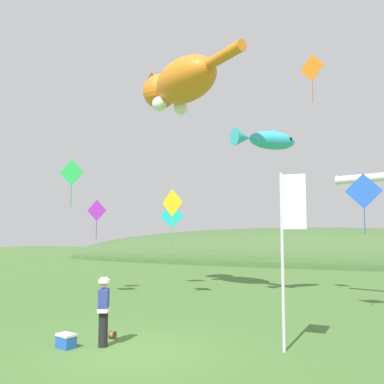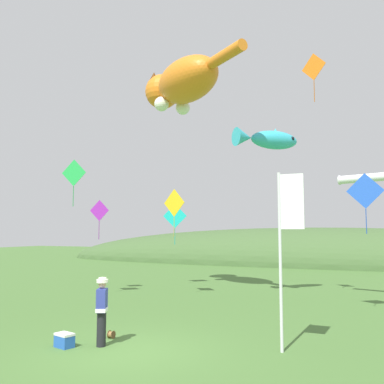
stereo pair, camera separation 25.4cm
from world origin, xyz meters
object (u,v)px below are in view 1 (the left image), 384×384
festival_banner_pole (288,233)px  kite_diamond_orange (312,68)px  kite_giant_cat (179,84)px  picnic_cooler (66,341)px  kite_diamond_green (72,173)px  kite_diamond_violet (97,211)px  kite_diamond_blue (364,192)px  kite_diamond_teal (172,216)px  kite_spool (113,335)px  kite_tube_streamer (369,178)px  kite_diamond_gold (172,203)px  kite_fish_windsock (266,140)px  festival_attendant (104,309)px

festival_banner_pole → kite_diamond_orange: kite_diamond_orange is taller
kite_giant_cat → picnic_cooler: bearing=-83.6°
kite_giant_cat → kite_diamond_green: (-3.77, -3.16, -4.54)m
festival_banner_pole → kite_diamond_violet: bearing=148.0°
kite_diamond_green → kite_diamond_blue: size_ratio=0.95×
picnic_cooler → kite_diamond_teal: (-2.89, 12.25, 3.64)m
kite_giant_cat → kite_diamond_green: bearing=-140.0°
kite_spool → kite_tube_streamer: kite_tube_streamer is taller
festival_banner_pole → kite_diamond_blue: size_ratio=2.04×
kite_diamond_teal → kite_diamond_violet: 4.44m
kite_giant_cat → kite_diamond_orange: 6.33m
kite_tube_streamer → kite_diamond_orange: kite_diamond_orange is taller
kite_diamond_gold → kite_giant_cat: bearing=88.4°
kite_fish_windsock → kite_diamond_green: 8.78m
kite_diamond_green → kite_diamond_teal: (1.91, 6.25, -1.73)m
picnic_cooler → kite_diamond_gold: kite_diamond_gold is taller
kite_spool → kite_diamond_violet: kite_diamond_violet is taller
picnic_cooler → kite_diamond_teal: bearing=103.3°
kite_giant_cat → kite_fish_windsock: (4.08, 0.46, -2.99)m
festival_banner_pole → kite_giant_cat: kite_giant_cat is taller
festival_banner_pole → kite_diamond_gold: size_ratio=2.06×
kite_diamond_green → kite_diamond_orange: size_ratio=1.02×
kite_diamond_gold → kite_diamond_blue: size_ratio=0.99×
kite_diamond_green → kite_diamond_orange: kite_diamond_orange is taller
picnic_cooler → kite_giant_cat: size_ratio=0.08×
festival_banner_pole → kite_tube_streamer: (1.89, 8.76, 2.33)m
festival_banner_pole → kite_fish_windsock: (-2.34, 7.78, 4.17)m
kite_diamond_violet → kite_diamond_gold: size_ratio=0.90×
kite_diamond_teal → kite_diamond_blue: 11.05m
kite_diamond_gold → kite_tube_streamer: bearing=14.3°
festival_attendant → kite_diamond_violet: size_ratio=0.91×
kite_diamond_green → kite_giant_cat: bearing=40.0°
kite_spool → kite_tube_streamer: bearing=54.3°
festival_banner_pole → kite_diamond_gold: 9.34m
festival_attendant → kite_diamond_teal: kite_diamond_teal is taller
picnic_cooler → kite_diamond_gold: 9.46m
kite_diamond_gold → kite_diamond_orange: (6.32, 0.20, 5.48)m
kite_diamond_blue → kite_diamond_orange: size_ratio=1.07×
kite_diamond_green → festival_banner_pole: bearing=-22.2°
kite_spool → kite_tube_streamer: size_ratio=0.08×
kite_fish_windsock → kite_tube_streamer: kite_fish_windsock is taller
kite_spool → kite_diamond_blue: bearing=44.0°
kite_spool → kite_diamond_teal: kite_diamond_teal is taller
kite_spool → kite_giant_cat: (-1.61, 7.89, 9.99)m
kite_giant_cat → kite_diamond_green: kite_giant_cat is taller
festival_attendant → kite_diamond_green: 9.13m
kite_diamond_green → kite_fish_windsock: bearing=24.7°
kite_spool → kite_diamond_gold: (-1.63, 7.20, 4.16)m
festival_banner_pole → kite_diamond_green: 11.31m
kite_spool → kite_diamond_gold: size_ratio=0.10×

